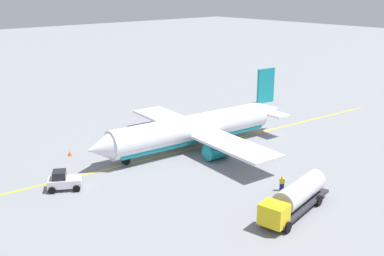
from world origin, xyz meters
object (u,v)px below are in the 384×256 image
(pushback_tug, at_px, (64,181))
(refueling_worker, at_px, (282,184))
(airplane, at_px, (195,129))
(safety_cone_wingtip, at_px, (101,151))
(safety_cone_nose, at_px, (70,153))
(fuel_tanker, at_px, (295,197))

(pushback_tug, distance_m, refueling_worker, 24.08)
(airplane, xyz_separation_m, safety_cone_wingtip, (11.01, -6.66, -2.38))
(safety_cone_nose, bearing_deg, fuel_tanker, 107.20)
(fuel_tanker, relative_size, safety_cone_nose, 16.34)
(pushback_tug, relative_size, safety_cone_nose, 6.02)
(pushback_tug, height_order, safety_cone_wingtip, pushback_tug)
(airplane, bearing_deg, pushback_tug, 1.65)
(fuel_tanker, xyz_separation_m, safety_cone_wingtip, (5.67, -27.53, -1.39))
(fuel_tanker, xyz_separation_m, refueling_worker, (-3.27, -4.13, -0.91))
(airplane, xyz_separation_m, fuel_tanker, (5.33, 20.87, -0.99))
(pushback_tug, bearing_deg, refueling_worker, 137.84)
(airplane, height_order, pushback_tug, airplane)
(fuel_tanker, bearing_deg, refueling_worker, -128.31)
(pushback_tug, distance_m, safety_cone_nose, 10.75)
(fuel_tanker, distance_m, pushback_tug, 25.00)
(refueling_worker, relative_size, safety_cone_wingtip, 2.51)
(pushback_tug, bearing_deg, safety_cone_nose, -120.42)
(airplane, distance_m, fuel_tanker, 21.56)
(fuel_tanker, distance_m, refueling_worker, 5.35)
(refueling_worker, relative_size, safety_cone_nose, 2.50)
(safety_cone_nose, bearing_deg, pushback_tug, 59.58)
(refueling_worker, xyz_separation_m, safety_cone_nose, (12.42, -25.41, -0.48))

